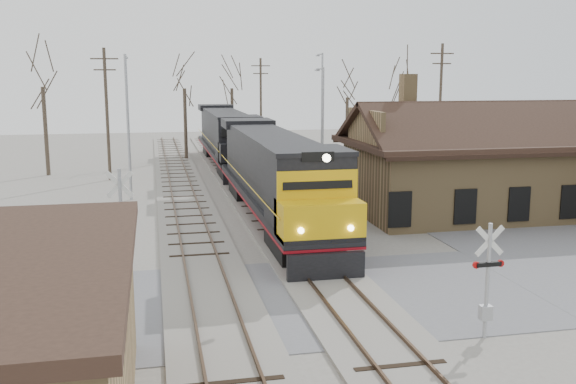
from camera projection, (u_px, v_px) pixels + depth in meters
name	position (u px, v px, depth m)	size (l,w,h in m)	color
ground	(338.00, 296.00, 23.05)	(140.00, 140.00, 0.00)	gray
road	(338.00, 296.00, 23.05)	(60.00, 9.00, 0.03)	slate
track_main	(266.00, 210.00, 37.48)	(3.40, 90.00, 0.24)	gray
track_siding	(188.00, 213.00, 36.56)	(3.40, 90.00, 0.24)	gray
depot	(481.00, 171.00, 36.62)	(15.20, 9.31, 7.90)	#A08253
locomotive_lead	(275.00, 176.00, 34.07)	(3.29, 22.00, 4.89)	black
locomotive_trailing	(227.00, 137.00, 55.50)	(3.29, 22.00, 4.63)	black
crossbuck_near	(487.00, 284.00, 19.09)	(1.01, 0.27, 3.55)	#A5A8AD
crossbuck_far	(122.00, 224.00, 25.56)	(1.20, 0.32, 4.21)	#A5A8AD
streetlight_a	(128.00, 120.00, 40.10)	(0.25, 2.04, 9.11)	#A5A8AD
streetlight_b	(322.00, 119.00, 45.69)	(0.25, 2.04, 8.38)	#A5A8AD
streetlight_c	(322.00, 102.00, 57.87)	(0.25, 2.04, 9.78)	#A5A8AD
utility_pole_a	(107.00, 112.00, 47.70)	(2.00, 0.24, 9.82)	#382D23
utility_pole_b	(261.00, 102.00, 67.83)	(2.00, 0.24, 9.60)	#382D23
utility_pole_c	(440.00, 105.00, 52.50)	(2.00, 0.24, 10.36)	#382D23
tree_a	(42.00, 72.00, 49.54)	(4.63, 4.63, 11.34)	#382D23
tree_b	(184.00, 76.00, 59.10)	(4.42, 4.42, 10.83)	#382D23
tree_c	(232.00, 78.00, 67.80)	(4.31, 4.31, 10.57)	#382D23
tree_d	(347.00, 88.00, 63.60)	(3.77, 3.77, 9.23)	#382D23
tree_e	(401.00, 76.00, 64.90)	(4.45, 4.45, 10.90)	#382D23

